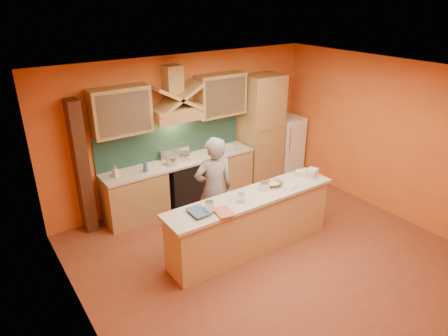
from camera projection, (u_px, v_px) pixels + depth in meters
floor at (267, 254)px, 6.32m from camera, size 5.50×5.00×0.01m
ceiling at (276, 76)px, 5.18m from camera, size 5.50×5.00×0.01m
wall_back at (185, 129)px, 7.63m from camera, size 5.50×0.02×2.80m
wall_front at (440, 263)px, 3.87m from camera, size 5.50×0.02×2.80m
wall_left at (78, 234)px, 4.32m from camera, size 0.02×5.00×2.80m
wall_right at (387, 138)px, 7.18m from camera, size 0.02×5.00×2.80m
base_cabinet_left at (135, 197)px, 7.15m from camera, size 1.10×0.60×0.86m
base_cabinet_right at (222, 172)px, 8.13m from camera, size 1.10×0.60×0.86m
counter_top at (180, 161)px, 7.45m from camera, size 3.00×0.62×0.04m
stove at (181, 183)px, 7.63m from camera, size 0.60×0.58×0.90m
backsplash at (172, 140)px, 7.52m from camera, size 3.00×0.03×0.70m
range_hood at (177, 113)px, 7.12m from camera, size 0.92×0.50×0.24m
hood_chimney at (172, 80)px, 6.96m from camera, size 0.30×0.30×0.50m
upper_cabinet_left at (121, 111)px, 6.58m from camera, size 1.00×0.35×0.80m
upper_cabinet_right at (221, 95)px, 7.62m from camera, size 1.00×0.35×0.80m
pantry_column at (262, 130)px, 8.36m from camera, size 0.80×0.60×2.30m
fridge at (286, 145)px, 8.96m from camera, size 0.58×0.60×1.30m
trim_column_left at (82, 168)px, 6.55m from camera, size 0.20×0.30×2.30m
island_body at (251, 224)px, 6.31m from camera, size 2.80×0.55×0.88m
island_top at (252, 197)px, 6.12m from camera, size 2.90×0.62×0.05m
person at (214, 190)px, 6.40m from camera, size 0.72×0.55×1.79m
pot_large at (172, 161)px, 7.28m from camera, size 0.27×0.27×0.14m
pot_small at (185, 157)px, 7.45m from camera, size 0.23×0.23×0.14m
soap_bottle_a at (115, 171)px, 6.75m from camera, size 0.12×0.12×0.20m
soap_bottle_b at (145, 166)px, 6.94m from camera, size 0.12×0.12×0.22m
bowl_back at (223, 149)px, 7.88m from camera, size 0.25×0.25×0.07m
dish_rack at (226, 149)px, 7.85m from camera, size 0.35×0.32×0.10m
book_lower at (216, 214)px, 5.57m from camera, size 0.28×0.35×0.03m
book_upper at (191, 214)px, 5.54m from camera, size 0.25×0.34×0.03m
jar_large at (209, 207)px, 5.59m from camera, size 0.16×0.16×0.18m
jar_small at (241, 198)px, 5.90m from camera, size 0.15×0.15×0.13m
kitchen_scale at (264, 187)px, 6.27m from camera, size 0.17×0.17×0.11m
mixing_bowl at (274, 183)px, 6.42m from camera, size 0.30×0.30×0.07m
cloth at (289, 186)px, 6.38m from camera, size 0.29×0.25×0.02m
grocery_bag_a at (312, 173)px, 6.72m from camera, size 0.25×0.22×0.13m
grocery_bag_b at (300, 174)px, 6.72m from camera, size 0.21×0.20×0.10m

